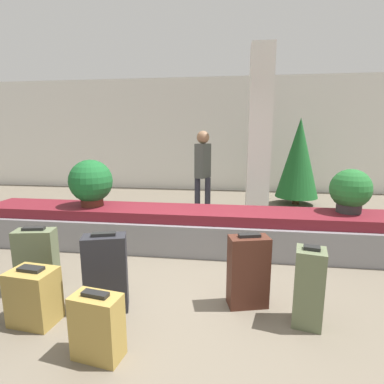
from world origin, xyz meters
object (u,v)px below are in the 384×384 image
at_px(suitcase_1, 309,287).
at_px(potted_plant_0, 91,182).
at_px(suitcase_2, 248,271).
at_px(suitcase_6, 97,326).
at_px(traveler_0, 203,167).
at_px(pillar, 259,136).
at_px(decorated_tree, 298,158).
at_px(potted_plant_1, 350,191).
at_px(suitcase_3, 34,296).
at_px(suitcase_5, 37,262).
at_px(suitcase_0, 106,273).

bearing_deg(suitcase_1, potted_plant_0, 161.48).
bearing_deg(suitcase_2, suitcase_6, -157.37).
bearing_deg(traveler_0, pillar, -58.02).
relative_size(potted_plant_0, decorated_tree, 0.35).
bearing_deg(traveler_0, potted_plant_1, -97.90).
bearing_deg(potted_plant_0, suitcase_3, -78.85).
relative_size(potted_plant_0, traveler_0, 0.41).
height_order(pillar, potted_plant_1, pillar).
bearing_deg(suitcase_6, decorated_tree, 74.41).
xyz_separation_m(suitcase_6, potted_plant_1, (2.55, 2.39, 0.63)).
distance_m(suitcase_3, potted_plant_1, 3.93).
bearing_deg(potted_plant_0, pillar, 32.73).
xyz_separation_m(suitcase_2, decorated_tree, (1.33, 4.47, 0.74)).
height_order(pillar, suitcase_1, pillar).
bearing_deg(suitcase_5, suitcase_1, -14.86).
bearing_deg(potted_plant_0, traveler_0, 45.10).
distance_m(suitcase_3, traveler_0, 3.73).
xyz_separation_m(suitcase_2, suitcase_3, (-1.86, -0.53, -0.10)).
distance_m(pillar, suitcase_2, 3.33).
relative_size(suitcase_5, decorated_tree, 0.36).
xyz_separation_m(potted_plant_0, decorated_tree, (3.58, 3.04, 0.16)).
relative_size(suitcase_6, decorated_tree, 0.26).
distance_m(pillar, suitcase_5, 4.17).
height_order(potted_plant_0, decorated_tree, decorated_tree).
bearing_deg(suitcase_1, decorated_tree, 92.60).
bearing_deg(potted_plant_0, suitcase_5, -85.95).
relative_size(potted_plant_0, potted_plant_1, 1.15).
relative_size(suitcase_2, decorated_tree, 0.36).
distance_m(pillar, decorated_tree, 1.80).
xyz_separation_m(pillar, suitcase_6, (-1.43, -3.92, -1.35)).
xyz_separation_m(potted_plant_0, traveler_0, (1.51, 1.52, 0.08)).
height_order(suitcase_1, potted_plant_1, potted_plant_1).
xyz_separation_m(suitcase_5, decorated_tree, (3.47, 4.53, 0.74)).
bearing_deg(potted_plant_1, suitcase_3, -147.85).
bearing_deg(suitcase_6, suitcase_3, 165.45).
bearing_deg(traveler_0, decorated_tree, -28.43).
bearing_deg(suitcase_3, pillar, 64.69).
relative_size(suitcase_0, potted_plant_1, 1.28).
bearing_deg(suitcase_6, suitcase_0, 116.60).
height_order(potted_plant_0, potted_plant_1, potted_plant_0).
height_order(suitcase_0, traveler_0, traveler_0).
height_order(suitcase_1, suitcase_2, suitcase_2).
xyz_separation_m(suitcase_5, potted_plant_0, (-0.11, 1.49, 0.58)).
height_order(suitcase_3, traveler_0, traveler_0).
bearing_deg(suitcase_3, suitcase_6, -17.97).
distance_m(potted_plant_0, decorated_tree, 4.70).
relative_size(suitcase_3, decorated_tree, 0.26).
bearing_deg(suitcase_3, decorated_tree, 63.19).
height_order(pillar, suitcase_0, pillar).
xyz_separation_m(suitcase_5, potted_plant_1, (3.57, 1.60, 0.54)).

